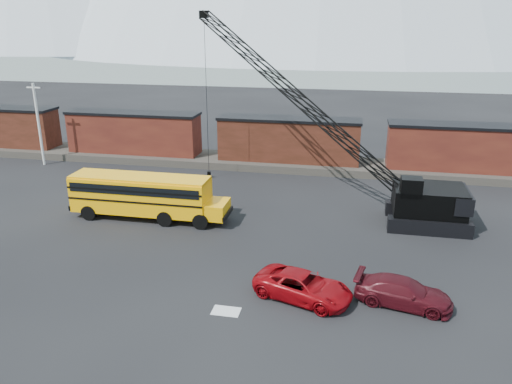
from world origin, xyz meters
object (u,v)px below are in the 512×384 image
(crawler_crane, at_px, (296,97))
(school_bus, at_px, (145,195))
(red_pickup, at_px, (303,286))
(maroon_suv, at_px, (403,292))

(crawler_crane, bearing_deg, school_bus, -146.59)
(school_bus, relative_size, crawler_crane, 0.54)
(red_pickup, distance_m, crawler_crane, 17.24)
(red_pickup, relative_size, maroon_suv, 1.06)
(school_bus, bearing_deg, crawler_crane, 33.41)
(school_bus, distance_m, crawler_crane, 13.51)
(school_bus, bearing_deg, maroon_suv, -25.66)
(maroon_suv, distance_m, crawler_crane, 18.30)
(red_pickup, bearing_deg, crawler_crane, 27.59)
(red_pickup, bearing_deg, maroon_suv, -66.85)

